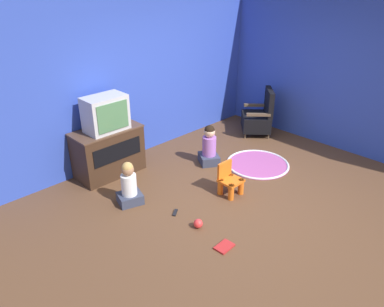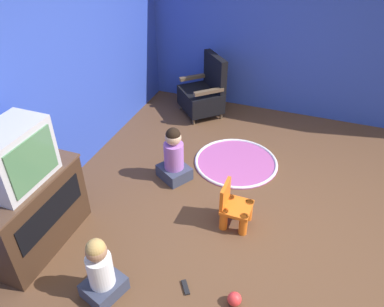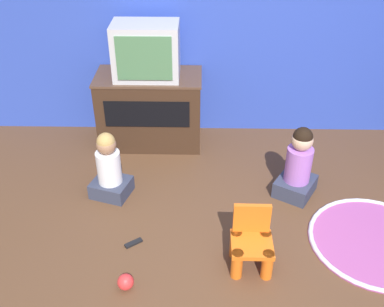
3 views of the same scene
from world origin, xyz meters
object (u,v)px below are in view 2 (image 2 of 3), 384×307
(tv_cabinet, at_px, (29,212))
(child_watching_left, at_px, (174,157))
(child_watching_center, at_px, (101,272))
(black_armchair, at_px, (204,93))
(television, at_px, (14,157))
(remote_control, at_px, (186,287))
(toy_ball, at_px, (234,299))
(yellow_kid_chair, at_px, (234,209))

(tv_cabinet, distance_m, child_watching_left, 1.69)
(child_watching_center, bearing_deg, black_armchair, 21.51)
(television, xyz_separation_m, remote_control, (0.00, -1.55, -1.05))
(tv_cabinet, xyz_separation_m, black_armchair, (3.09, -0.70, -0.05))
(tv_cabinet, distance_m, toy_ball, 2.07)
(yellow_kid_chair, bearing_deg, remote_control, 169.29)
(black_armchair, relative_size, remote_control, 6.25)
(black_armchair, height_order, remote_control, black_armchair)
(child_watching_left, bearing_deg, toy_ball, 159.84)
(tv_cabinet, height_order, child_watching_center, tv_cabinet)
(black_armchair, xyz_separation_m, toy_ball, (-3.09, -1.33, -0.29))
(black_armchair, height_order, child_watching_center, black_armchair)
(tv_cabinet, bearing_deg, remote_control, -90.00)
(remote_control, bearing_deg, child_watching_center, 78.18)
(black_armchair, distance_m, yellow_kid_chair, 2.42)
(television, height_order, child_watching_left, television)
(television, distance_m, child_watching_left, 1.82)
(black_armchair, distance_m, child_watching_center, 3.38)
(tv_cabinet, xyz_separation_m, toy_ball, (0.00, -2.04, -0.34))
(black_armchair, distance_m, child_watching_left, 1.68)
(yellow_kid_chair, relative_size, remote_control, 3.34)
(television, height_order, toy_ball, television)
(child_watching_left, relative_size, toy_ball, 5.75)
(child_watching_left, bearing_deg, television, 90.15)
(television, height_order, remote_control, television)
(television, distance_m, remote_control, 1.87)
(yellow_kid_chair, distance_m, child_watching_left, 1.02)
(tv_cabinet, xyz_separation_m, yellow_kid_chair, (0.93, -1.78, -0.21))
(yellow_kid_chair, distance_m, toy_ball, 0.97)
(tv_cabinet, height_order, child_watching_left, tv_cabinet)
(television, relative_size, toy_ball, 5.27)
(yellow_kid_chair, bearing_deg, black_armchair, 27.05)
(television, xyz_separation_m, black_armchair, (3.09, -0.66, -0.71))
(remote_control, bearing_deg, child_watching_left, -9.37)
(television, relative_size, yellow_kid_chair, 1.31)
(remote_control, bearing_deg, tv_cabinet, 54.57)
(yellow_kid_chair, height_order, toy_ball, yellow_kid_chair)
(child_watching_center, relative_size, remote_control, 4.44)
(child_watching_center, distance_m, remote_control, 0.76)
(remote_control, bearing_deg, toy_ball, -124.99)
(child_watching_left, relative_size, child_watching_center, 1.07)
(yellow_kid_chair, distance_m, remote_control, 0.97)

